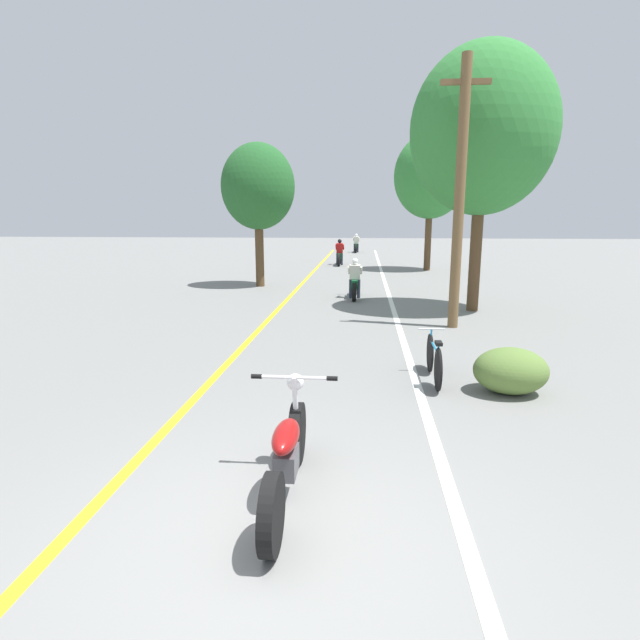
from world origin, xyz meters
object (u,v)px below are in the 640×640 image
roadside_tree_left (258,187)px  motorcycle_rider_mid (340,255)px  motorcycle_rider_lead (355,283)px  bicycle_parked (434,359)px  roadside_tree_right_near (483,131)px  motorcycle_rider_far (356,245)px  utility_pole (460,193)px  roadside_tree_right_far (431,177)px  motorcycle_foreground (287,455)px

roadside_tree_left → motorcycle_rider_mid: (2.61, 8.86, -3.14)m
motorcycle_rider_lead → bicycle_parked: (1.44, -8.35, -0.14)m
roadside_tree_right_near → motorcycle_rider_far: 24.15m
utility_pole → roadside_tree_right_far: roadside_tree_right_far is taller
motorcycle_rider_far → bicycle_parked: 29.91m
motorcycle_foreground → motorcycle_rider_mid: 23.35m
roadside_tree_right_far → bicycle_parked: roadside_tree_right_far is taller
utility_pole → roadside_tree_right_near: (0.93, 2.29, 1.70)m
bicycle_parked → motorcycle_rider_lead: bearing=99.8°
roadside_tree_right_near → roadside_tree_right_far: size_ratio=1.08×
motorcycle_rider_lead → bicycle_parked: bearing=-80.2°
motorcycle_rider_far → roadside_tree_right_near: bearing=-81.1°
motorcycle_foreground → motorcycle_rider_mid: motorcycle_rider_mid is taller
roadside_tree_right_near → motorcycle_rider_mid: bearing=108.4°
motorcycle_rider_mid → bicycle_parked: bearing=-82.8°
utility_pole → motorcycle_rider_mid: (-3.49, 15.61, -2.61)m
motorcycle_rider_lead → motorcycle_rider_mid: size_ratio=0.89×
roadside_tree_right_near → bicycle_parked: roadside_tree_right_near is taller
utility_pole → motorcycle_rider_mid: utility_pole is taller
motorcycle_rider_lead → motorcycle_rider_mid: 11.42m
motorcycle_foreground → bicycle_parked: (1.85, 3.62, -0.07)m
motorcycle_rider_lead → roadside_tree_right_near: bearing=-30.0°
motorcycle_rider_far → bicycle_parked: motorcycle_rider_far is taller
roadside_tree_right_far → motorcycle_rider_lead: 10.41m
motorcycle_rider_lead → motorcycle_foreground: bearing=-91.9°
roadside_tree_left → motorcycle_rider_lead: size_ratio=2.69×
roadside_tree_left → motorcycle_rider_far: 19.55m
roadside_tree_right_far → motorcycle_rider_mid: roadside_tree_right_far is taller
motorcycle_rider_lead → bicycle_parked: size_ratio=1.21×
motorcycle_rider_lead → motorcycle_rider_mid: (-1.05, 11.38, 0.04)m
utility_pole → bicycle_parked: utility_pole is taller
roadside_tree_right_far → motorcycle_rider_far: roadside_tree_right_far is taller
motorcycle_rider_mid → bicycle_parked: size_ratio=1.36×
motorcycle_rider_far → roadside_tree_left: bearing=-100.0°
roadside_tree_left → bicycle_parked: bearing=-64.8°
roadside_tree_right_far → motorcycle_foreground: bearing=-100.3°
roadside_tree_right_near → roadside_tree_left: 8.42m
roadside_tree_right_far → bicycle_parked: size_ratio=4.04×
motorcycle_rider_lead → motorcycle_rider_far: bearing=90.8°
roadside_tree_right_near → motorcycle_rider_far: bearing=98.9°
motorcycle_rider_lead → motorcycle_rider_far: size_ratio=0.98×
motorcycle_rider_mid → motorcycle_rider_lead: bearing=-84.7°
roadside_tree_left → motorcycle_rider_mid: size_ratio=2.39×
roadside_tree_left → motorcycle_rider_lead: (3.66, -2.51, -3.18)m
utility_pole → motorcycle_foreground: 8.67m
motorcycle_rider_mid → motorcycle_rider_far: motorcycle_rider_mid is taller
roadside_tree_left → motorcycle_foreground: 15.19m
motorcycle_rider_lead → motorcycle_rider_far: motorcycle_rider_far is taller
roadside_tree_left → bicycle_parked: size_ratio=3.26×
motorcycle_rider_far → motorcycle_rider_lead: bearing=-89.2°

